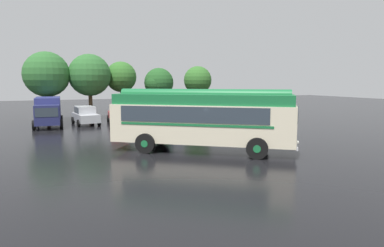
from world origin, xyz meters
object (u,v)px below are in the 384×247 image
car_near_left (85,115)px  car_far_right (173,112)px  vintage_bus (203,118)px  car_mid_right (148,113)px  box_van (48,111)px  car_mid_left (118,114)px

car_near_left → car_far_right: size_ratio=1.01×
vintage_bus → car_mid_right: size_ratio=2.27×
car_near_left → box_van: size_ratio=0.75×
vintage_bus → car_mid_left: vintage_bus is taller
vintage_bus → car_mid_left: bearing=97.3°
car_near_left → car_far_right: (8.38, -0.07, 0.00)m
car_mid_left → box_van: box_van is taller
vintage_bus → car_near_left: size_ratio=2.19×
car_mid_left → car_far_right: 5.40m
car_mid_left → car_near_left: bearing=-179.4°
vintage_bus → box_van: 16.90m
car_mid_right → car_near_left: bearing=177.4°
car_mid_right → car_far_right: 2.64m
car_far_right → box_van: (-11.47, 0.09, 0.52)m
vintage_bus → car_mid_left: (-1.92, 14.90, -1.05)m
car_far_right → box_van: box_van is taller
box_van → vintage_bus: bearing=-61.8°
car_mid_left → box_van: size_ratio=0.74×
car_near_left → car_mid_left: same height
car_near_left → car_far_right: 8.38m
car_near_left → car_mid_right: same height
car_far_right → car_mid_left: bearing=178.9°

